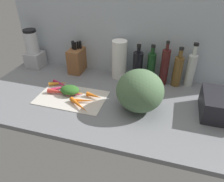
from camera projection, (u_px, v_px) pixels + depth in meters
ground_plane at (109, 100)px, 137.45cm from camera, size 170.00×80.00×3.00cm
wall_back at (124, 34)px, 151.53cm from camera, size 170.00×3.00×60.00cm
cutting_board at (72, 97)px, 136.93cm from camera, size 43.53×26.77×0.80cm
carrot_0 at (94, 96)px, 135.00cm from camera, size 10.97×4.79×2.88cm
carrot_1 at (77, 93)px, 137.83cm from camera, size 11.32×4.79×2.70cm
carrot_2 at (62, 87)px, 143.93cm from camera, size 12.40×11.50×2.41cm
carrot_3 at (75, 94)px, 136.84cm from camera, size 10.87×4.35×2.45cm
carrot_4 at (61, 92)px, 138.67cm from camera, size 17.75×4.16×2.93cm
carrot_5 at (58, 83)px, 148.39cm from camera, size 12.66×7.31×2.49cm
carrot_6 at (85, 101)px, 131.19cm from camera, size 15.18×5.61×2.26cm
carrot_7 at (63, 85)px, 147.08cm from camera, size 17.68×7.86×2.35cm
carrot_8 at (79, 105)px, 126.88cm from camera, size 15.87×11.60×2.69cm
carrot_greens_pile at (70, 90)px, 138.55cm from camera, size 12.63×9.71×5.34cm
winter_squash at (140, 91)px, 121.24cm from camera, size 27.27×26.34×24.64cm
knife_block at (77, 60)px, 163.97cm from camera, size 9.72×16.60×23.62cm
blender_appliance at (34, 51)px, 169.13cm from camera, size 12.80×12.80×30.17cm
paper_towel_roll at (119, 60)px, 153.19cm from camera, size 10.70×10.70×27.88cm
bottle_0 at (138, 66)px, 152.21cm from camera, size 7.14×7.14×26.51cm
bottle_1 at (151, 66)px, 150.69cm from camera, size 5.76×5.76×26.76cm
bottle_2 at (165, 67)px, 145.45cm from camera, size 5.61×5.61×31.11cm
bottle_3 at (178, 71)px, 144.75cm from camera, size 6.26×6.26×27.68cm
bottle_4 at (191, 69)px, 143.93cm from camera, size 5.93×5.93×30.59cm
dish_rack at (224, 106)px, 119.27cm from camera, size 24.18×24.28×12.60cm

